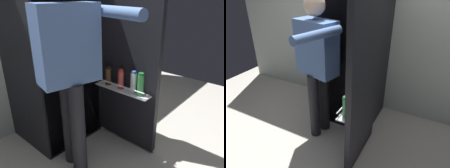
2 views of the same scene
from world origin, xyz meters
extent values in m
plane|color=#B7B2A8|center=(0.00, 0.00, 0.00)|extent=(5.04, 5.04, 0.00)
cube|color=beige|center=(0.00, 0.96, 1.20)|extent=(4.40, 0.10, 2.41)
cube|color=black|center=(0.00, 0.58, 0.88)|extent=(0.68, 0.66, 1.77)
cube|color=white|center=(0.00, 0.25, 0.88)|extent=(0.64, 0.01, 1.73)
cube|color=white|center=(0.00, 0.30, 1.00)|extent=(0.60, 0.09, 0.01)
cube|color=black|center=(0.37, -0.08, 0.90)|extent=(0.05, 0.65, 1.73)
cube|color=white|center=(0.28, -0.08, 0.59)|extent=(0.11, 0.57, 0.01)
cylinder|color=silver|center=(0.23, -0.08, 0.65)|extent=(0.01, 0.55, 0.01)
cylinder|color=#DB4C47|center=(0.29, -0.06, 0.68)|extent=(0.06, 0.06, 0.16)
cylinder|color=#B22D28|center=(0.29, -0.06, 0.77)|extent=(0.04, 0.04, 0.02)
cylinder|color=white|center=(0.29, -0.20, 0.69)|extent=(0.05, 0.05, 0.18)
cylinder|color=#335BB2|center=(0.29, -0.20, 0.79)|extent=(0.04, 0.04, 0.02)
cylinder|color=brown|center=(0.29, 0.09, 0.68)|extent=(0.06, 0.06, 0.16)
cylinder|color=black|center=(0.29, 0.09, 0.77)|extent=(0.04, 0.04, 0.02)
cylinder|color=green|center=(0.28, -0.28, 0.69)|extent=(0.06, 0.06, 0.19)
cylinder|color=#195B28|center=(0.28, -0.28, 0.79)|extent=(0.05, 0.05, 0.02)
cylinder|color=black|center=(-0.19, 0.12, 0.40)|extent=(0.12, 0.12, 0.79)
cylinder|color=black|center=(-0.22, -0.04, 0.40)|extent=(0.12, 0.12, 0.79)
cube|color=#4C6BA3|center=(-0.21, 0.04, 1.08)|extent=(0.48, 0.32, 0.56)
cylinder|color=#4C6BA3|center=(-0.16, 0.25, 1.05)|extent=(0.08, 0.08, 0.53)
cylinder|color=#4C6BA3|center=(0.00, -0.24, 1.30)|extent=(0.20, 0.53, 0.08)
camera|label=1|loc=(-1.16, -1.22, 1.42)|focal=35.27mm
camera|label=2|loc=(0.93, -1.64, 1.72)|focal=32.82mm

